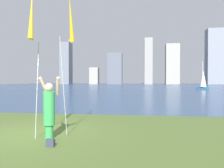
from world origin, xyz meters
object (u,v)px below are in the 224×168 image
object	(u,v)px
bag	(50,143)
sailboat_5	(203,80)
person	(49,108)
kite_flag_left	(32,19)
kite_flag_right	(71,22)

from	to	relation	value
bag	sailboat_5	xyz separation A→B (m)	(14.69, 39.24, 1.70)
person	kite_flag_left	distance (m)	2.74
kite_flag_right	bag	bearing A→B (deg)	-92.63
person	sailboat_5	distance (m)	41.33
kite_flag_right	sailboat_5	xyz separation A→B (m)	(14.61, 37.69, -1.99)
kite_flag_right	sailboat_5	bearing A→B (deg)	68.81
person	bag	world-z (taller)	person
kite_flag_right	bag	size ratio (longest dim) A/B	20.86
kite_flag_right	person	bearing A→B (deg)	-118.51
kite_flag_right	sailboat_5	distance (m)	40.48
kite_flag_left	kite_flag_right	world-z (taller)	kite_flag_right
sailboat_5	bag	bearing A→B (deg)	-110.52
person	kite_flag_right	distance (m)	2.99
person	bag	distance (m)	1.19
person	bag	xyz separation A→B (m)	(0.36, -0.76, -0.84)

